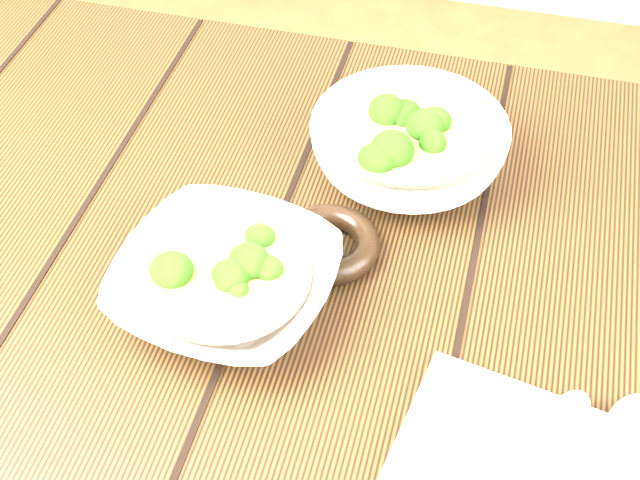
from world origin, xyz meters
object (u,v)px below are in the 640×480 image
soup_bowl_front (225,282)px  soup_bowl_back (408,146)px  table (282,350)px  trivet (329,244)px

soup_bowl_front → soup_bowl_back: (0.13, 0.22, 0.01)m
table → trivet: size_ratio=11.82×
table → soup_bowl_back: bearing=62.7°
soup_bowl_front → table: bearing=47.0°
soup_bowl_front → soup_bowl_back: 0.25m
soup_bowl_front → trivet: soup_bowl_front is taller
soup_bowl_front → trivet: size_ratio=2.22×
trivet → soup_bowl_back: bearing=69.1°
table → trivet: 0.14m
soup_bowl_back → trivet: soup_bowl_back is taller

